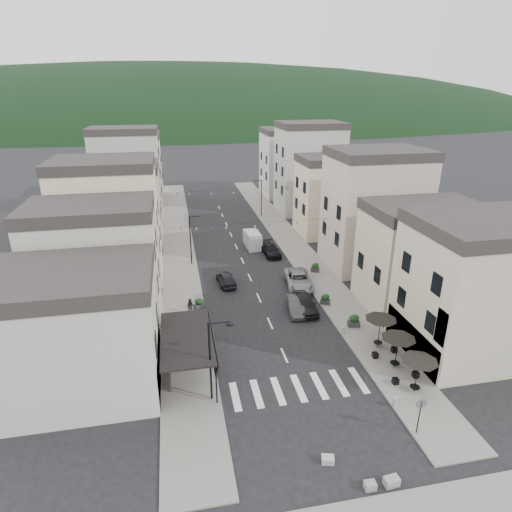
{
  "coord_description": "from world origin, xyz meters",
  "views": [
    {
      "loc": [
        -7.68,
        -21.39,
        19.74
      ],
      "look_at": [
        0.21,
        18.58,
        3.5
      ],
      "focal_mm": 30.0,
      "sensor_mm": 36.0,
      "label": 1
    }
  ],
  "objects_px": {
    "parked_car_d": "(271,250)",
    "parked_car_b": "(296,306)",
    "parked_car_a": "(305,303)",
    "pedestrian_b": "(191,307)",
    "pedestrian_a": "(208,337)",
    "parked_car_c": "(299,280)",
    "parked_car_e": "(226,279)",
    "delivery_van": "(253,239)"
  },
  "relations": [
    {
      "from": "parked_car_a",
      "to": "pedestrian_a",
      "type": "distance_m",
      "value": 10.55
    },
    {
      "from": "parked_car_e",
      "to": "pedestrian_a",
      "type": "distance_m",
      "value": 12.06
    },
    {
      "from": "parked_car_e",
      "to": "parked_car_a",
      "type": "bearing_deg",
      "value": 127.37
    },
    {
      "from": "parked_car_b",
      "to": "parked_car_e",
      "type": "bearing_deg",
      "value": 135.62
    },
    {
      "from": "parked_car_c",
      "to": "delivery_van",
      "type": "relative_size",
      "value": 1.29
    },
    {
      "from": "parked_car_a",
      "to": "parked_car_c",
      "type": "xyz_separation_m",
      "value": [
        0.88,
        5.06,
        0.02
      ]
    },
    {
      "from": "pedestrian_a",
      "to": "parked_car_a",
      "type": "bearing_deg",
      "value": 27.97
    },
    {
      "from": "parked_car_a",
      "to": "pedestrian_b",
      "type": "height_order",
      "value": "pedestrian_b"
    },
    {
      "from": "parked_car_d",
      "to": "parked_car_b",
      "type": "bearing_deg",
      "value": -96.26
    },
    {
      "from": "parked_car_e",
      "to": "pedestrian_b",
      "type": "xyz_separation_m",
      "value": [
        -4.05,
        -5.9,
        0.2
      ]
    },
    {
      "from": "parked_car_a",
      "to": "parked_car_c",
      "type": "height_order",
      "value": "parked_car_c"
    },
    {
      "from": "pedestrian_a",
      "to": "parked_car_b",
      "type": "bearing_deg",
      "value": 29.97
    },
    {
      "from": "parked_car_a",
      "to": "pedestrian_a",
      "type": "relative_size",
      "value": 2.38
    },
    {
      "from": "parked_car_d",
      "to": "pedestrian_a",
      "type": "xyz_separation_m",
      "value": [
        -9.62,
        -19.15,
        0.41
      ]
    },
    {
      "from": "parked_car_e",
      "to": "pedestrian_b",
      "type": "height_order",
      "value": "pedestrian_b"
    },
    {
      "from": "parked_car_b",
      "to": "parked_car_a",
      "type": "bearing_deg",
      "value": 11.67
    },
    {
      "from": "parked_car_d",
      "to": "pedestrian_a",
      "type": "distance_m",
      "value": 21.43
    },
    {
      "from": "parked_car_a",
      "to": "parked_car_b",
      "type": "xyz_separation_m",
      "value": [
        -0.92,
        -0.06,
        -0.11
      ]
    },
    {
      "from": "parked_car_a",
      "to": "pedestrian_b",
      "type": "bearing_deg",
      "value": 174.31
    },
    {
      "from": "parked_car_a",
      "to": "parked_car_b",
      "type": "bearing_deg",
      "value": -175.09
    },
    {
      "from": "parked_car_d",
      "to": "pedestrian_b",
      "type": "height_order",
      "value": "pedestrian_b"
    },
    {
      "from": "parked_car_e",
      "to": "pedestrian_a",
      "type": "relative_size",
      "value": 2.12
    },
    {
      "from": "parked_car_c",
      "to": "parked_car_e",
      "type": "xyz_separation_m",
      "value": [
        -7.4,
        2.07,
        -0.11
      ]
    },
    {
      "from": "parked_car_c",
      "to": "parked_car_d",
      "type": "xyz_separation_m",
      "value": [
        -0.78,
        9.54,
        -0.13
      ]
    },
    {
      "from": "parked_car_a",
      "to": "delivery_van",
      "type": "relative_size",
      "value": 1.03
    },
    {
      "from": "parked_car_c",
      "to": "pedestrian_b",
      "type": "height_order",
      "value": "pedestrian_b"
    },
    {
      "from": "parked_car_a",
      "to": "parked_car_d",
      "type": "height_order",
      "value": "parked_car_a"
    },
    {
      "from": "parked_car_e",
      "to": "pedestrian_b",
      "type": "relative_size",
      "value": 2.63
    },
    {
      "from": "pedestrian_b",
      "to": "pedestrian_a",
      "type": "bearing_deg",
      "value": -65.51
    },
    {
      "from": "parked_car_e",
      "to": "delivery_van",
      "type": "height_order",
      "value": "delivery_van"
    },
    {
      "from": "parked_car_a",
      "to": "parked_car_e",
      "type": "bearing_deg",
      "value": 133.39
    },
    {
      "from": "delivery_van",
      "to": "pedestrian_b",
      "type": "bearing_deg",
      "value": -119.81
    },
    {
      "from": "parked_car_b",
      "to": "parked_car_e",
      "type": "height_order",
      "value": "parked_car_e"
    },
    {
      "from": "pedestrian_b",
      "to": "parked_car_c",
      "type": "bearing_deg",
      "value": 32.63
    },
    {
      "from": "parked_car_a",
      "to": "pedestrian_a",
      "type": "bearing_deg",
      "value": -153.5
    },
    {
      "from": "parked_car_a",
      "to": "parked_car_d",
      "type": "xyz_separation_m",
      "value": [
        0.1,
        14.6,
        -0.11
      ]
    },
    {
      "from": "parked_car_b",
      "to": "pedestrian_a",
      "type": "xyz_separation_m",
      "value": [
        -8.6,
        -4.48,
        0.4
      ]
    },
    {
      "from": "parked_car_a",
      "to": "delivery_van",
      "type": "xyz_separation_m",
      "value": [
        -1.61,
        17.92,
        0.26
      ]
    },
    {
      "from": "parked_car_b",
      "to": "parked_car_c",
      "type": "relative_size",
      "value": 0.71
    },
    {
      "from": "parked_car_b",
      "to": "parked_car_c",
      "type": "bearing_deg",
      "value": 78.35
    },
    {
      "from": "parked_car_d",
      "to": "parked_car_e",
      "type": "bearing_deg",
      "value": -133.84
    },
    {
      "from": "parked_car_c",
      "to": "parked_car_d",
      "type": "bearing_deg",
      "value": 101.68
    }
  ]
}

